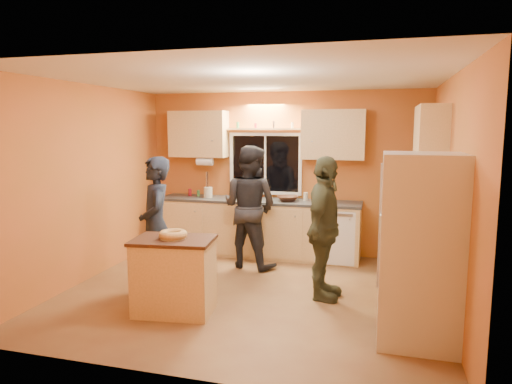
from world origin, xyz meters
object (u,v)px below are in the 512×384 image
(island, at_px, (174,275))
(person_left, at_px, (156,225))
(person_right, at_px, (324,228))
(refrigerator, at_px, (420,249))
(person_center, at_px, (250,207))

(island, relative_size, person_left, 0.55)
(person_right, bearing_deg, refrigerator, -126.22)
(person_center, bearing_deg, refrigerator, 154.80)
(person_left, xyz_separation_m, person_right, (2.03, 0.30, 0.01))
(refrigerator, height_order, person_center, refrigerator)
(refrigerator, distance_m, person_right, 1.33)
(person_center, bearing_deg, island, 95.33)
(person_center, bearing_deg, person_right, 155.56)
(refrigerator, relative_size, island, 1.94)
(person_left, relative_size, person_right, 0.99)
(refrigerator, bearing_deg, island, 179.55)
(person_center, height_order, person_right, person_center)
(island, distance_m, person_left, 0.86)
(refrigerator, bearing_deg, person_left, 169.21)
(person_center, xyz_separation_m, person_right, (1.20, -1.00, -0.04))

